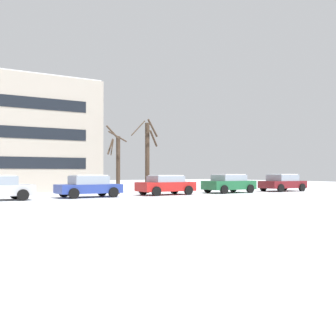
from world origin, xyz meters
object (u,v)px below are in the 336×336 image
(parked_car_blue, at_px, (89,186))
(parked_car_red, at_px, (166,185))
(parked_car_green, at_px, (229,183))
(parked_car_maroon, at_px, (283,182))

(parked_car_blue, height_order, parked_car_red, parked_car_blue)
(parked_car_red, distance_m, parked_car_green, 5.60)
(parked_car_blue, distance_m, parked_car_green, 11.20)
(parked_car_maroon, bearing_deg, parked_car_red, 178.73)
(parked_car_maroon, bearing_deg, parked_car_blue, 178.83)
(parked_car_blue, bearing_deg, parked_car_green, -0.82)
(parked_car_red, height_order, parked_car_maroon, parked_car_maroon)
(parked_car_green, bearing_deg, parked_car_blue, 179.18)
(parked_car_blue, bearing_deg, parked_car_maroon, -1.17)
(parked_car_blue, distance_m, parked_car_red, 5.60)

